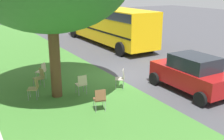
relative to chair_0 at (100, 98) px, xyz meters
name	(u,v)px	position (x,y,z in m)	size (l,w,h in m)	color
ground	(121,77)	(2.90, -2.72, -0.52)	(80.00, 80.00, 0.00)	#424247
grass_verge	(61,89)	(2.90, 0.48, -0.52)	(48.00, 6.00, 0.01)	#3D752D
chair_0	(100,98)	(0.00, 0.00, 0.00)	(0.51, 0.50, 0.88)	brown
chair_1	(34,87)	(2.38, 1.78, 0.00)	(0.55, 0.56, 0.88)	olive
chair_2	(82,83)	(1.83, -0.09, 0.00)	(0.44, 0.43, 0.88)	beige
chair_3	(40,76)	(3.61, 1.20, 0.00)	(0.49, 0.50, 0.88)	olive
chair_4	(42,70)	(4.49, 0.85, 0.00)	(0.59, 0.59, 0.88)	beige
chair_5	(121,77)	(1.62, -1.96, 0.00)	(0.58, 0.58, 0.88)	#ADA393
parked_car	(191,73)	(-0.25, -4.40, 0.32)	(3.70, 1.92, 1.65)	maroon
school_bus	(107,22)	(10.62, -6.29, 1.24)	(10.40, 2.80, 2.88)	yellow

